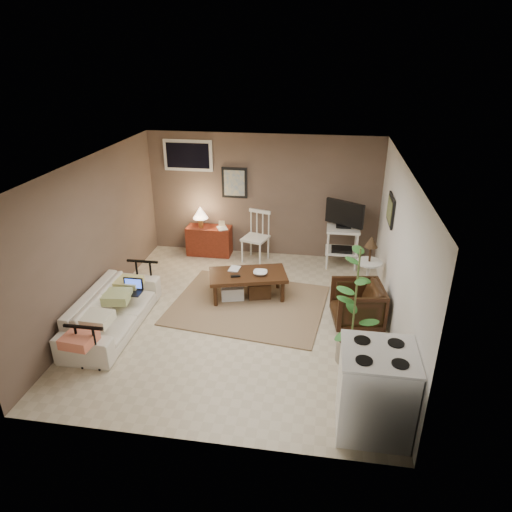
% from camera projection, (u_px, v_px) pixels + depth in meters
% --- Properties ---
extents(floor, '(5.00, 5.00, 0.00)m').
position_uv_depth(floor, '(240.00, 317.00, 7.11)').
color(floor, '#C1B293').
rests_on(floor, ground).
extents(art_back, '(0.50, 0.03, 0.60)m').
position_uv_depth(art_back, '(235.00, 183.00, 8.81)').
color(art_back, black).
extents(art_right, '(0.03, 0.60, 0.45)m').
position_uv_depth(art_right, '(391.00, 210.00, 7.11)').
color(art_right, black).
extents(window, '(0.96, 0.03, 0.60)m').
position_uv_depth(window, '(188.00, 155.00, 8.73)').
color(window, silver).
extents(rug, '(2.61, 2.19, 0.02)m').
position_uv_depth(rug, '(248.00, 305.00, 7.43)').
color(rug, '#8A6F50').
rests_on(rug, floor).
extents(coffee_table, '(1.39, 0.96, 0.48)m').
position_uv_depth(coffee_table, '(247.00, 283.00, 7.56)').
color(coffee_table, '#391A0F').
rests_on(coffee_table, floor).
extents(sofa, '(0.58, 1.99, 0.78)m').
position_uv_depth(sofa, '(112.00, 305.00, 6.69)').
color(sofa, beige).
rests_on(sofa, floor).
extents(sofa_pillows, '(0.38, 1.89, 0.13)m').
position_uv_depth(sofa_pillows, '(107.00, 308.00, 6.44)').
color(sofa_pillows, beige).
rests_on(sofa_pillows, sofa).
extents(sofa_end_rails, '(0.54, 1.99, 0.67)m').
position_uv_depth(sofa_end_rails, '(119.00, 309.00, 6.69)').
color(sofa_end_rails, black).
rests_on(sofa_end_rails, floor).
extents(laptop, '(0.31, 0.22, 0.21)m').
position_uv_depth(laptop, '(132.00, 288.00, 6.92)').
color(laptop, black).
rests_on(laptop, sofa).
extents(red_console, '(0.88, 0.39, 1.01)m').
position_uv_depth(red_console, '(209.00, 238.00, 9.15)').
color(red_console, maroon).
rests_on(red_console, floor).
extents(spindle_chair, '(0.56, 0.56, 0.99)m').
position_uv_depth(spindle_chair, '(256.00, 238.00, 8.84)').
color(spindle_chair, silver).
rests_on(spindle_chair, floor).
extents(tv_stand, '(0.69, 0.50, 1.29)m').
position_uv_depth(tv_stand, '(343.00, 232.00, 8.52)').
color(tv_stand, silver).
rests_on(tv_stand, floor).
extents(side_table, '(0.42, 0.42, 1.12)m').
position_uv_depth(side_table, '(369.00, 260.00, 7.38)').
color(side_table, silver).
rests_on(side_table, floor).
extents(armchair, '(0.77, 0.80, 0.73)m').
position_uv_depth(armchair, '(357.00, 303.00, 6.78)').
color(armchair, black).
rests_on(armchair, floor).
extents(potted_plant, '(0.42, 0.42, 1.67)m').
position_uv_depth(potted_plant, '(355.00, 303.00, 5.76)').
color(potted_plant, gray).
rests_on(potted_plant, floor).
extents(stove, '(0.78, 0.73, 1.02)m').
position_uv_depth(stove, '(375.00, 391.00, 4.84)').
color(stove, white).
rests_on(stove, floor).
extents(bowl, '(0.23, 0.07, 0.23)m').
position_uv_depth(bowl, '(260.00, 268.00, 7.40)').
color(bowl, '#391A0F').
rests_on(bowl, coffee_table).
extents(book_table, '(0.17, 0.03, 0.23)m').
position_uv_depth(book_table, '(229.00, 262.00, 7.60)').
color(book_table, '#391A0F').
rests_on(book_table, coffee_table).
extents(book_console, '(0.18, 0.10, 0.25)m').
position_uv_depth(book_console, '(217.00, 223.00, 8.89)').
color(book_console, '#391A0F').
rests_on(book_console, red_console).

